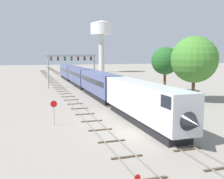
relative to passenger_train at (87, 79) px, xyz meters
name	(u,v)px	position (x,y,z in m)	size (l,w,h in m)	color
ground_plane	(138,133)	(-2.00, -33.63, -2.60)	(400.00, 400.00, 0.00)	gray
track_main	(70,80)	(0.00, 26.37, -2.54)	(2.60, 200.00, 0.16)	slate
track_near	(59,88)	(-5.50, 6.37, -2.54)	(2.60, 160.00, 0.16)	slate
passenger_train	(87,79)	(0.00, 0.00, 0.00)	(3.04, 80.20, 4.80)	silver
signal_gantry	(72,62)	(-2.25, 7.42, 3.64)	(12.10, 0.49, 8.45)	#999BA0
water_tower	(101,32)	(20.31, 61.26, 16.12)	(10.13, 10.13, 23.75)	beige
stop_sign	(54,109)	(-10.00, -28.05, -0.73)	(0.76, 0.08, 2.88)	gray
trackside_tree_left	(165,61)	(15.35, -7.69, 4.16)	(5.90, 5.90, 9.75)	brown
trackside_tree_mid	(194,60)	(14.50, -19.28, 4.65)	(7.97, 7.97, 11.25)	brown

